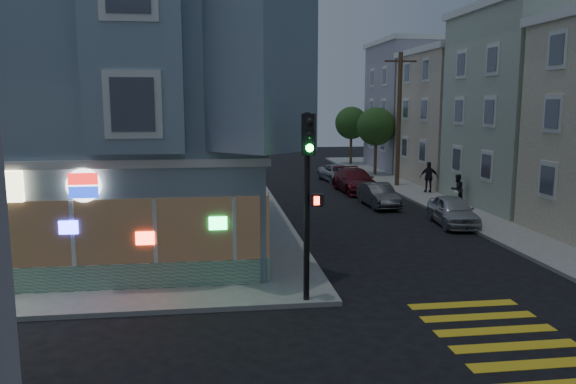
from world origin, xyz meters
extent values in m
plane|color=black|center=(0.00, 0.00, 0.00)|extent=(120.00, 120.00, 0.00)
cube|color=gray|center=(-13.50, 23.00, 0.07)|extent=(33.00, 42.00, 0.15)
cube|color=gray|center=(23.00, 23.00, 0.07)|extent=(24.00, 42.00, 0.15)
cube|color=gray|center=(-6.00, 11.00, 5.65)|extent=(14.00, 14.00, 11.00)
cube|color=silver|center=(-6.00, 11.00, 4.00)|extent=(14.30, 14.30, 0.25)
cube|color=#196B33|center=(-6.00, 3.95, 0.55)|extent=(13.60, 0.12, 0.80)
cube|color=#382B1E|center=(-6.00, 3.95, 1.95)|extent=(13.60, 0.10, 2.00)
cylinder|color=white|center=(-4.40, 3.87, 3.40)|extent=(1.00, 0.12, 1.00)
cube|color=#A2AE97|center=(19.50, 16.00, 5.40)|extent=(12.00, 8.60, 10.50)
cube|color=beige|center=(19.50, 25.00, 4.65)|extent=(12.00, 8.60, 9.00)
cube|color=#9B94A3|center=(19.50, 34.00, 5.40)|extent=(12.00, 8.60, 10.50)
cylinder|color=#4C3826|center=(12.00, 24.00, 4.65)|extent=(0.30, 0.30, 9.00)
cube|color=#4C3826|center=(12.00, 24.00, 8.55)|extent=(2.20, 0.12, 0.12)
cylinder|color=#4C3826|center=(12.20, 30.00, 1.75)|extent=(0.24, 0.24, 3.20)
sphere|color=#244C1B|center=(12.20, 30.00, 3.95)|extent=(3.00, 3.00, 3.00)
cylinder|color=#4C3826|center=(12.20, 38.00, 1.75)|extent=(0.24, 0.24, 3.20)
sphere|color=#244C1B|center=(12.20, 38.00, 3.95)|extent=(3.00, 3.00, 3.00)
imported|color=black|center=(13.00, 16.55, 0.99)|extent=(0.95, 0.82, 1.67)
imported|color=black|center=(13.00, 20.76, 1.12)|extent=(1.20, 0.63, 1.95)
imported|color=#AFB3B7|center=(10.70, 11.89, 0.70)|extent=(2.09, 4.29, 1.41)
imported|color=#3C3F41|center=(8.60, 17.09, 0.66)|extent=(1.54, 4.03, 1.31)
imported|color=maroon|center=(8.60, 22.29, 0.75)|extent=(2.36, 5.30, 1.51)
imported|color=#A2A5AC|center=(8.60, 27.49, 0.61)|extent=(2.59, 4.63, 1.22)
cylinder|color=black|center=(2.00, 2.30, 2.84)|extent=(0.17, 0.17, 5.39)
cube|color=black|center=(2.00, 2.06, 4.94)|extent=(0.43, 0.41, 1.13)
sphere|color=black|center=(2.00, 1.89, 5.30)|extent=(0.22, 0.22, 0.22)
sphere|color=black|center=(2.00, 1.89, 4.94)|extent=(0.22, 0.22, 0.22)
sphere|color=#19F23F|center=(2.00, 1.89, 4.59)|extent=(0.22, 0.22, 0.22)
cube|color=black|center=(2.27, 2.11, 3.11)|extent=(0.40, 0.33, 0.34)
cube|color=#FF2614|center=(2.27, 1.99, 3.11)|extent=(0.24, 0.02, 0.24)
cylinder|color=silver|center=(12.82, 16.27, 0.47)|extent=(0.25, 0.25, 0.63)
sphere|color=silver|center=(12.82, 16.27, 0.83)|extent=(0.27, 0.27, 0.27)
cylinder|color=silver|center=(12.82, 16.27, 0.52)|extent=(0.47, 0.13, 0.13)
camera|label=1|loc=(-0.61, -13.10, 5.80)|focal=35.00mm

